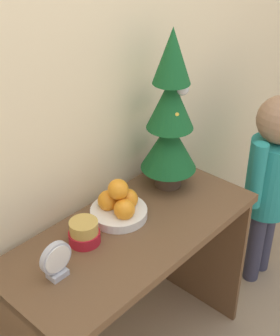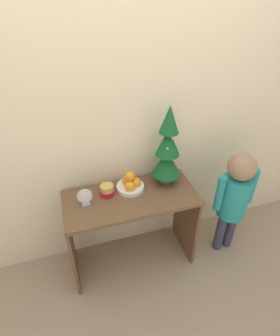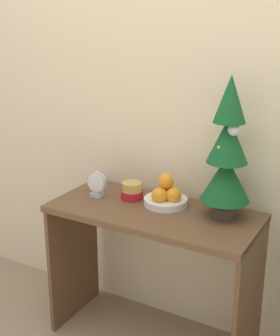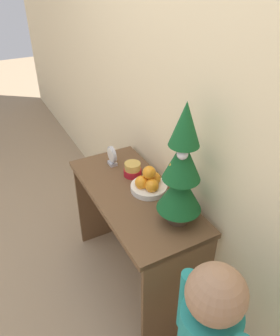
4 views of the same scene
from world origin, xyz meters
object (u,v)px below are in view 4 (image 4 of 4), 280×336
at_px(mini_tree, 182,170).
at_px(fruit_bowl, 149,183).
at_px(desk_clock, 112,156).
at_px(singing_bowl, 133,170).

distance_m(mini_tree, fruit_bowl, 0.37).
bearing_deg(fruit_bowl, desk_clock, -168.11).
distance_m(mini_tree, desk_clock, 0.65).
distance_m(singing_bowl, desk_clock, 0.17).
height_order(fruit_bowl, singing_bowl, fruit_bowl).
relative_size(mini_tree, fruit_bowl, 3.04).
xyz_separation_m(fruit_bowl, desk_clock, (-0.33, -0.07, 0.02)).
bearing_deg(fruit_bowl, mini_tree, 1.08).
xyz_separation_m(singing_bowl, desk_clock, (-0.16, -0.06, 0.02)).
bearing_deg(mini_tree, desk_clock, -172.92).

